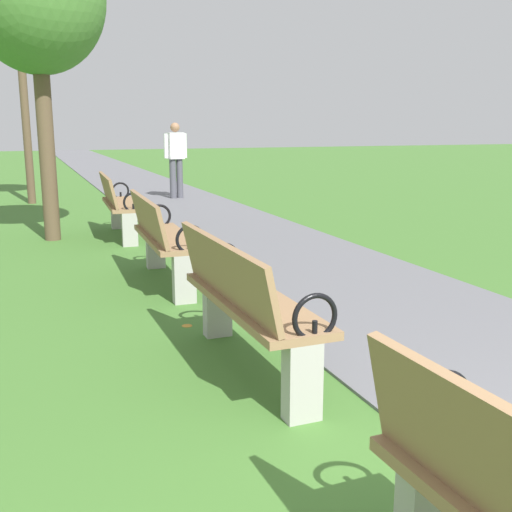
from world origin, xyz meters
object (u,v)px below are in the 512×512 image
park_bench_2 (245,301)px  tree_3 (17,2)px  park_bench_4 (119,204)px  pedestrian_walking (176,156)px  tree_2 (36,0)px  park_bench_3 (162,237)px

park_bench_2 → tree_3: (-1.10, 9.85, 3.43)m
park_bench_4 → pedestrian_walking: pedestrian_walking is taller
park_bench_2 → park_bench_4: size_ratio=0.99×
pedestrian_walking → tree_3: bearing=174.2°
park_bench_4 → tree_2: 2.87m
tree_2 → park_bench_3: bearing=-72.8°
park_bench_3 → park_bench_4: size_ratio=1.00×
park_bench_3 → park_bench_2: bearing=-90.0°
park_bench_2 → park_bench_3: same height
park_bench_4 → tree_2: (-0.92, 0.12, 2.71)m
pedestrian_walking → park_bench_4: bearing=-114.0°
park_bench_3 → tree_2: 4.13m
park_bench_2 → tree_3: size_ratio=0.34×
park_bench_4 → tree_2: tree_2 is taller
park_bench_2 → park_bench_3: size_ratio=0.99×
park_bench_2 → park_bench_4: 5.30m
park_bench_2 → park_bench_3: (0.00, 2.44, 0.00)m
park_bench_2 → park_bench_4: bearing=90.0°
park_bench_3 → pedestrian_walking: bearing=75.1°
tree_3 → tree_2: bearing=-87.7°
tree_3 → pedestrian_walking: size_ratio=2.93×
park_bench_4 → pedestrian_walking: size_ratio=1.00×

